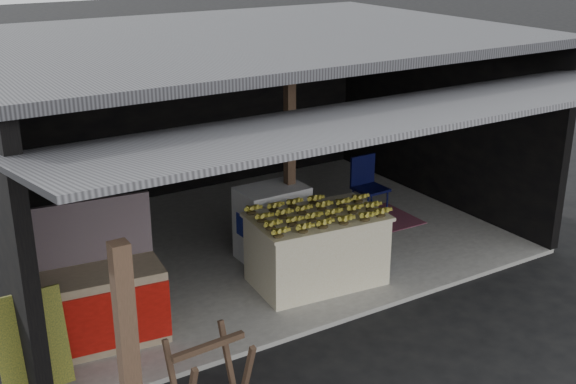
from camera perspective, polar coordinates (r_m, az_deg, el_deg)
ground at (r=8.59m, az=5.20°, el=-10.03°), size 80.00×80.00×0.00m
concrete_slab at (r=10.45m, az=-3.02°, el=-4.01°), size 7.00×5.00×0.06m
shophouse at (r=10.05m, az=-4.11°, el=7.45°), size 7.40×7.29×3.02m
banana_table at (r=9.08m, az=2.28°, el=-4.51°), size 1.74×1.16×0.91m
banana_pile at (r=8.87m, az=2.33°, el=-1.32°), size 1.60×1.05×0.18m
white_crate at (r=9.74m, az=-1.25°, el=-2.44°), size 0.91×0.63×1.01m
neighbor_stall at (r=8.06m, az=-15.19°, el=-8.59°), size 1.57×0.84×1.55m
green_signboard at (r=7.51m, az=-19.55°, el=-11.10°), size 0.66×0.28×0.98m
sawhorse at (r=6.94m, az=-6.22°, el=-13.68°), size 0.75×0.67×0.72m
water_barrel at (r=9.67m, az=5.84°, el=-4.35°), size 0.34×0.34×0.50m
plastic_chair at (r=11.16m, az=6.23°, el=0.83°), size 0.46×0.46×0.96m
magenta_rug at (r=11.12m, az=6.34°, el=-2.37°), size 1.51×1.02×0.01m
picture_frames at (r=11.87m, az=-9.57°, el=8.36°), size 1.62×0.04×0.46m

